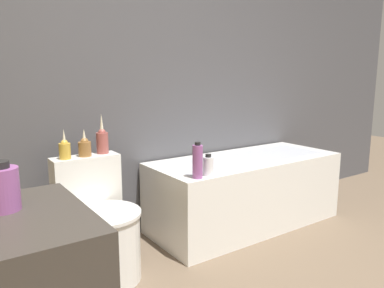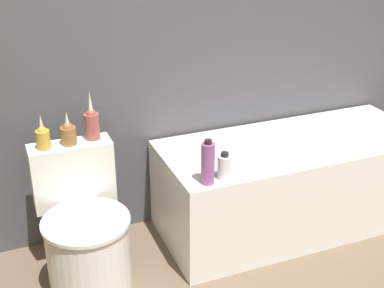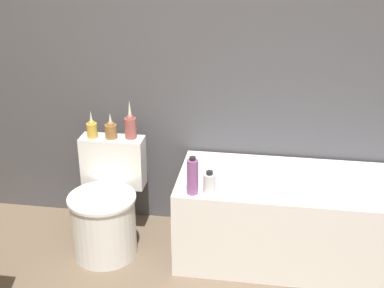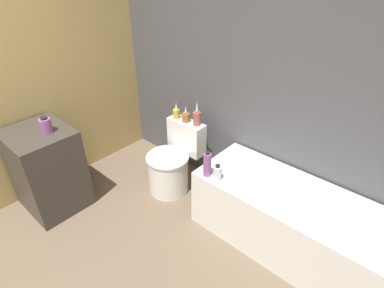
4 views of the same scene
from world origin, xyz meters
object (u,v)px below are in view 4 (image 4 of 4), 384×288
at_px(soap_bottle_glass, 46,125).
at_px(shampoo_bottle_short, 217,173).
at_px(vase_silver, 186,116).
at_px(vase_gold, 176,113).
at_px(toilet, 173,164).
at_px(vase_bronze, 197,117).
at_px(shampoo_bottle_tall, 207,164).
at_px(bathtub, 289,220).

bearing_deg(soap_bottle_glass, shampoo_bottle_short, 29.32).
relative_size(soap_bottle_glass, vase_silver, 0.84).
relative_size(vase_gold, shampoo_bottle_short, 1.28).
bearing_deg(vase_gold, toilet, -58.52).
distance_m(vase_bronze, shampoo_bottle_tall, 0.64).
height_order(vase_bronze, shampoo_bottle_short, vase_bronze).
distance_m(vase_silver, shampoo_bottle_short, 0.80).
distance_m(toilet, shampoo_bottle_tall, 0.73).
distance_m(toilet, vase_silver, 0.53).
bearing_deg(shampoo_bottle_short, shampoo_bottle_tall, -171.61).
relative_size(vase_silver, shampoo_bottle_tall, 0.74).
relative_size(soap_bottle_glass, vase_bronze, 0.56).
bearing_deg(shampoo_bottle_tall, shampoo_bottle_short, 8.39).
relative_size(vase_gold, shampoo_bottle_tall, 0.78).
distance_m(toilet, shampoo_bottle_short, 0.79).
xyz_separation_m(soap_bottle_glass, vase_bronze, (0.75, 1.14, -0.10)).
height_order(toilet, shampoo_bottle_tall, shampoo_bottle_tall).
bearing_deg(soap_bottle_glass, shampoo_bottle_tall, 30.73).
relative_size(toilet, vase_bronze, 2.72).
xyz_separation_m(bathtub, toilet, (-1.27, -0.09, 0.00)).
distance_m(soap_bottle_glass, vase_bronze, 1.37).
bearing_deg(vase_gold, vase_bronze, 6.75).
xyz_separation_m(bathtub, vase_bronze, (-1.14, 0.15, 0.51)).
bearing_deg(vase_silver, soap_bottle_glass, -119.21).
distance_m(bathtub, vase_bronze, 1.26).
bearing_deg(vase_bronze, shampoo_bottle_short, -34.91).
bearing_deg(vase_gold, soap_bottle_glass, -114.17).
bearing_deg(shampoo_bottle_short, vase_silver, 151.70).
relative_size(soap_bottle_glass, shampoo_bottle_short, 1.02).
height_order(vase_silver, shampoo_bottle_tall, vase_silver).
bearing_deg(vase_bronze, vase_silver, -169.87).
height_order(toilet, vase_silver, vase_silver).
height_order(bathtub, shampoo_bottle_short, shampoo_bottle_short).
height_order(bathtub, vase_silver, vase_silver).
distance_m(soap_bottle_glass, vase_gold, 1.22).
relative_size(vase_gold, vase_silver, 1.05).
bearing_deg(bathtub, shampoo_bottle_short, -156.51).
height_order(vase_silver, shampoo_bottle_short, vase_silver).
xyz_separation_m(vase_gold, shampoo_bottle_short, (0.82, -0.37, -0.15)).
relative_size(toilet, vase_silver, 4.04).
relative_size(bathtub, vase_bronze, 6.06).
height_order(bathtub, toilet, toilet).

